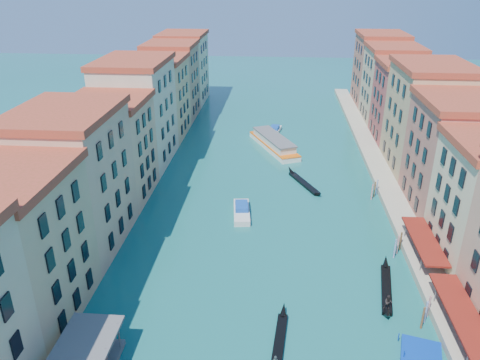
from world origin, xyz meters
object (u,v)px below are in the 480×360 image
object	(u,v)px
gondola_fore	(279,342)
gondola_right	(387,289)
blue_dock	(421,360)
vaporetto_far	(274,143)

from	to	relation	value
gondola_fore	gondola_right	distance (m)	16.63
gondola_fore	blue_dock	size ratio (longest dim) A/B	1.76
gondola_right	blue_dock	xyz separation A→B (m)	(1.25, -11.23, -0.24)
gondola_fore	blue_dock	world-z (taller)	gondola_fore
vaporetto_far	blue_dock	world-z (taller)	vaporetto_far
vaporetto_far	blue_dock	xyz separation A→B (m)	(16.00, -61.01, -1.01)
gondola_fore	gondola_right	world-z (taller)	gondola_right
vaporetto_far	gondola_fore	size ratio (longest dim) A/B	1.59
vaporetto_far	blue_dock	distance (m)	63.08
gondola_fore	gondola_right	xyz separation A→B (m)	(13.16, 10.16, 0.09)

